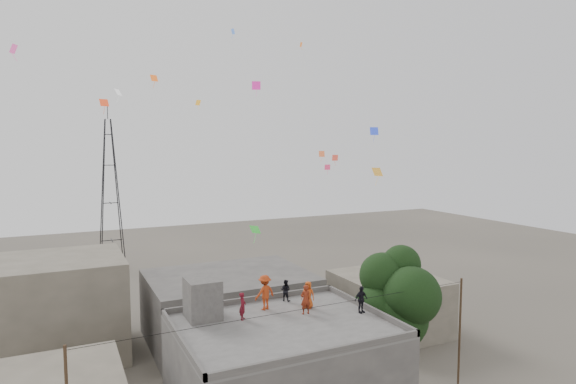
% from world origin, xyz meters
% --- Properties ---
extents(parapet, '(10.00, 8.00, 0.30)m').
position_xyz_m(parapet, '(0.00, 0.00, 6.25)').
color(parapet, '#474542').
rests_on(parapet, main_building).
extents(stair_head_box, '(1.60, 1.80, 2.00)m').
position_xyz_m(stair_head_box, '(-3.20, 2.60, 7.10)').
color(stair_head_box, '#474542').
rests_on(stair_head_box, main_building).
extents(neighbor_north, '(12.00, 9.00, 5.00)m').
position_xyz_m(neighbor_north, '(2.00, 14.00, 2.50)').
color(neighbor_north, '#474542').
rests_on(neighbor_north, ground).
extents(neighbor_northwest, '(9.00, 8.00, 7.00)m').
position_xyz_m(neighbor_northwest, '(-10.00, 16.00, 3.50)').
color(neighbor_northwest, '#60594B').
rests_on(neighbor_northwest, ground).
extents(neighbor_east, '(7.00, 8.00, 4.40)m').
position_xyz_m(neighbor_east, '(14.00, 10.00, 2.20)').
color(neighbor_east, '#60594B').
rests_on(neighbor_east, ground).
extents(tree, '(4.90, 4.60, 9.10)m').
position_xyz_m(tree, '(7.37, 0.60, 6.10)').
color(tree, black).
rests_on(tree, ground).
extents(utility_line, '(20.12, 0.62, 7.40)m').
position_xyz_m(utility_line, '(0.50, -1.25, 3.83)').
color(utility_line, black).
rests_on(utility_line, ground).
extents(transmission_tower, '(2.97, 2.97, 20.01)m').
position_xyz_m(transmission_tower, '(-4.00, 40.00, 9.07)').
color(transmission_tower, black).
rests_on(transmission_tower, ground).
extents(person_red_adult, '(0.57, 0.38, 1.52)m').
position_xyz_m(person_red_adult, '(1.72, 0.90, 6.86)').
color(person_red_adult, maroon).
rests_on(person_red_adult, main_building).
extents(person_orange_child, '(0.82, 0.82, 1.44)m').
position_xyz_m(person_orange_child, '(2.28, 1.67, 6.82)').
color(person_orange_child, '#CC4B17').
rests_on(person_orange_child, main_building).
extents(person_dark_child, '(0.73, 0.73, 1.19)m').
position_xyz_m(person_dark_child, '(1.71, 3.27, 6.70)').
color(person_dark_child, black).
rests_on(person_dark_child, main_building).
extents(person_dark_adult, '(0.86, 0.46, 1.40)m').
position_xyz_m(person_dark_adult, '(4.40, -0.18, 6.80)').
color(person_dark_adult, black).
rests_on(person_dark_adult, main_building).
extents(person_orange_adult, '(1.33, 0.98, 1.85)m').
position_xyz_m(person_orange_adult, '(0.10, 2.44, 7.02)').
color(person_orange_adult, '#AE3713').
rests_on(person_orange_adult, main_building).
extents(person_red_child, '(0.53, 0.59, 1.36)m').
position_xyz_m(person_red_child, '(-1.46, 1.55, 6.78)').
color(person_red_child, maroon).
rests_on(person_red_child, main_building).
extents(kites, '(21.16, 12.00, 12.90)m').
position_xyz_m(kites, '(2.24, 7.22, 16.21)').
color(kites, red).
rests_on(kites, ground).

